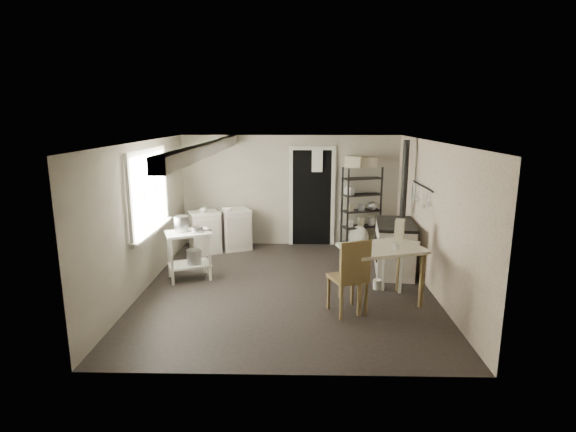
{
  "coord_description": "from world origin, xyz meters",
  "views": [
    {
      "loc": [
        0.16,
        -6.76,
        2.67
      ],
      "look_at": [
        0.0,
        0.3,
        1.1
      ],
      "focal_mm": 28.0,
      "sensor_mm": 36.0,
      "label": 1
    }
  ],
  "objects_px": {
    "stockpot": "(182,224)",
    "work_table": "(381,278)",
    "stove": "(394,248)",
    "shelf_rack": "(362,202)",
    "flour_sack": "(359,237)",
    "prep_table": "(189,256)",
    "chair": "(348,279)",
    "base_cabinets": "(220,228)"
  },
  "relations": [
    {
      "from": "base_cabinets",
      "to": "flour_sack",
      "type": "height_order",
      "value": "base_cabinets"
    },
    {
      "from": "flour_sack",
      "to": "chair",
      "type": "bearing_deg",
      "value": -100.39
    },
    {
      "from": "stove",
      "to": "work_table",
      "type": "relative_size",
      "value": 1.01
    },
    {
      "from": "prep_table",
      "to": "base_cabinets",
      "type": "xyz_separation_m",
      "value": [
        0.24,
        1.65,
        0.06
      ]
    },
    {
      "from": "base_cabinets",
      "to": "stove",
      "type": "xyz_separation_m",
      "value": [
        3.25,
        -1.24,
        -0.02
      ]
    },
    {
      "from": "shelf_rack",
      "to": "stove",
      "type": "height_order",
      "value": "shelf_rack"
    },
    {
      "from": "stove",
      "to": "chair",
      "type": "relative_size",
      "value": 1.05
    },
    {
      "from": "base_cabinets",
      "to": "prep_table",
      "type": "bearing_deg",
      "value": -122.44
    },
    {
      "from": "prep_table",
      "to": "shelf_rack",
      "type": "bearing_deg",
      "value": 32.1
    },
    {
      "from": "prep_table",
      "to": "stockpot",
      "type": "height_order",
      "value": "stockpot"
    },
    {
      "from": "chair",
      "to": "work_table",
      "type": "bearing_deg",
      "value": 11.35
    },
    {
      "from": "base_cabinets",
      "to": "flour_sack",
      "type": "distance_m",
      "value": 2.84
    },
    {
      "from": "stockpot",
      "to": "stove",
      "type": "distance_m",
      "value": 3.65
    },
    {
      "from": "shelf_rack",
      "to": "stove",
      "type": "bearing_deg",
      "value": -96.68
    },
    {
      "from": "shelf_rack",
      "to": "prep_table",
      "type": "bearing_deg",
      "value": -168.16
    },
    {
      "from": "prep_table",
      "to": "flour_sack",
      "type": "distance_m",
      "value": 3.58
    },
    {
      "from": "stockpot",
      "to": "base_cabinets",
      "type": "bearing_deg",
      "value": 77.7
    },
    {
      "from": "shelf_rack",
      "to": "flour_sack",
      "type": "relative_size",
      "value": 3.46
    },
    {
      "from": "stove",
      "to": "work_table",
      "type": "bearing_deg",
      "value": -102.56
    },
    {
      "from": "prep_table",
      "to": "stove",
      "type": "bearing_deg",
      "value": 6.7
    },
    {
      "from": "stockpot",
      "to": "flour_sack",
      "type": "height_order",
      "value": "stockpot"
    },
    {
      "from": "shelf_rack",
      "to": "flour_sack",
      "type": "bearing_deg",
      "value": -131.9
    },
    {
      "from": "work_table",
      "to": "base_cabinets",
      "type": "bearing_deg",
      "value": 137.2
    },
    {
      "from": "stove",
      "to": "base_cabinets",
      "type": "bearing_deg",
      "value": 166.09
    },
    {
      "from": "stockpot",
      "to": "flour_sack",
      "type": "bearing_deg",
      "value": 29.41
    },
    {
      "from": "flour_sack",
      "to": "shelf_rack",
      "type": "bearing_deg",
      "value": 68.36
    },
    {
      "from": "shelf_rack",
      "to": "work_table",
      "type": "height_order",
      "value": "shelf_rack"
    },
    {
      "from": "shelf_rack",
      "to": "work_table",
      "type": "xyz_separation_m",
      "value": [
        -0.1,
        -2.88,
        -0.57
      ]
    },
    {
      "from": "stockpot",
      "to": "base_cabinets",
      "type": "distance_m",
      "value": 1.72
    },
    {
      "from": "base_cabinets",
      "to": "work_table",
      "type": "xyz_separation_m",
      "value": [
        2.78,
        -2.57,
        -0.08
      ]
    },
    {
      "from": "stove",
      "to": "flour_sack",
      "type": "distance_m",
      "value": 1.49
    },
    {
      "from": "stockpot",
      "to": "work_table",
      "type": "bearing_deg",
      "value": -17.1
    },
    {
      "from": "base_cabinets",
      "to": "work_table",
      "type": "height_order",
      "value": "base_cabinets"
    },
    {
      "from": "prep_table",
      "to": "chair",
      "type": "xyz_separation_m",
      "value": [
        2.5,
        -1.27,
        0.09
      ]
    },
    {
      "from": "prep_table",
      "to": "flour_sack",
      "type": "height_order",
      "value": "prep_table"
    },
    {
      "from": "stockpot",
      "to": "flour_sack",
      "type": "xyz_separation_m",
      "value": [
        3.18,
        1.79,
        -0.7
      ]
    },
    {
      "from": "stove",
      "to": "work_table",
      "type": "distance_m",
      "value": 1.42
    },
    {
      "from": "stove",
      "to": "shelf_rack",
      "type": "bearing_deg",
      "value": 110.54
    },
    {
      "from": "shelf_rack",
      "to": "stockpot",
      "type": "bearing_deg",
      "value": -169.54
    },
    {
      "from": "stockpot",
      "to": "shelf_rack",
      "type": "relative_size",
      "value": 0.15
    },
    {
      "from": "shelf_rack",
      "to": "chair",
      "type": "height_order",
      "value": "shelf_rack"
    },
    {
      "from": "stockpot",
      "to": "shelf_rack",
      "type": "bearing_deg",
      "value": 30.72
    }
  ]
}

